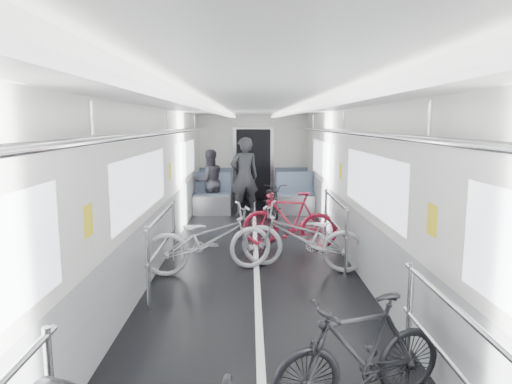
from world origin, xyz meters
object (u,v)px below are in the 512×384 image
at_px(bike_left_far, 209,239).
at_px(bike_right_near, 360,353).
at_px(bike_aisle, 272,199).
at_px(person_seated, 210,181).
at_px(person_standing, 244,177).
at_px(bike_right_mid, 302,237).
at_px(bike_right_far, 289,220).

distance_m(bike_left_far, bike_right_near, 3.55).
xyz_separation_m(bike_right_near, bike_aisle, (-0.32, 7.38, -0.05)).
bearing_deg(person_seated, person_standing, 132.49).
distance_m(bike_right_mid, bike_aisle, 4.03).
xyz_separation_m(bike_left_far, bike_right_far, (1.29, 1.31, 0.00)).
bearing_deg(bike_right_mid, bike_right_near, 17.52).
height_order(bike_left_far, person_seated, person_seated).
bearing_deg(bike_left_far, bike_right_far, -61.81).
relative_size(bike_right_mid, bike_right_far, 1.13).
bearing_deg(bike_aisle, bike_left_far, -113.08).
relative_size(bike_left_far, person_seated, 1.22).
bearing_deg(bike_right_mid, bike_left_far, -69.13).
height_order(bike_right_near, person_seated, person_seated).
distance_m(bike_aisle, person_standing, 0.84).
height_order(bike_left_far, bike_aisle, bike_left_far).
distance_m(bike_left_far, person_seated, 4.60).
xyz_separation_m(bike_left_far, person_standing, (0.46, 4.13, 0.43)).
bearing_deg(bike_right_near, bike_right_far, 162.80).
xyz_separation_m(bike_right_far, bike_aisle, (-0.17, 2.82, -0.10)).
distance_m(bike_right_far, bike_aisle, 2.82).
bearing_deg(bike_right_near, person_seated, 174.08).
bearing_deg(bike_right_far, person_seated, -140.63).
bearing_deg(bike_right_far, bike_right_mid, 16.11).
bearing_deg(person_standing, person_seated, -43.69).
xyz_separation_m(bike_right_mid, bike_aisle, (-0.25, 4.02, -0.09)).
bearing_deg(bike_right_mid, bike_right_far, -159.63).
bearing_deg(bike_left_far, bike_right_mid, -102.85).
height_order(bike_right_mid, person_seated, person_seated).
relative_size(bike_right_far, person_standing, 0.90).
xyz_separation_m(bike_right_near, bike_right_far, (-0.15, 4.56, 0.05)).
height_order(bike_aisle, person_seated, person_seated).
distance_m(bike_left_far, person_standing, 4.17).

